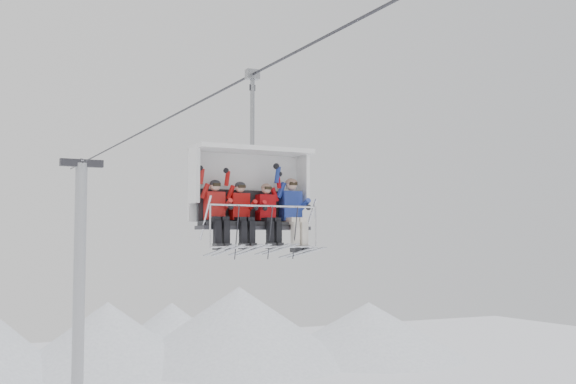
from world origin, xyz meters
name	(u,v)px	position (x,y,z in m)	size (l,w,h in m)	color
ridgeline	(2,338)	(-1.58, 42.05, 2.84)	(72.00, 21.00, 7.00)	silver
lift_tower_right	(78,323)	(0.00, 22.00, 5.78)	(2.00, 1.80, 13.48)	#A5A7AC
haul_cable	(288,56)	(0.00, 0.00, 13.30)	(0.06, 0.06, 50.00)	#323237
chairlift_carrier	(250,189)	(0.00, 1.93, 10.74)	(2.69, 1.17, 3.98)	black
skier_far_left	(216,211)	(-0.91, 1.61, 10.21)	(0.41, 1.69, 1.62)	red
skier_center_left	(241,212)	(-0.33, 1.61, 10.20)	(0.40, 1.69, 1.59)	#B6100E
skier_center_right	(268,213)	(0.30, 1.60, 10.19)	(0.39, 1.69, 1.56)	#B50B0F
skier_far_right	(293,211)	(0.92, 1.62, 10.25)	(0.45, 1.69, 1.77)	#223895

